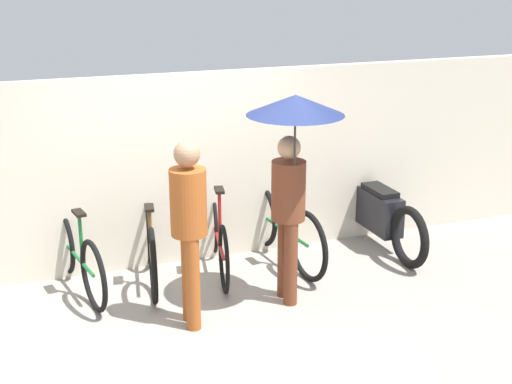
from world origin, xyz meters
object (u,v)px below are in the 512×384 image
at_px(parked_bicycle_0, 77,255).
at_px(pedestrian_leading, 189,220).
at_px(parked_bicycle_1, 150,245).
at_px(parked_bicycle_2, 218,237).
at_px(motorcycle, 379,213).
at_px(pedestrian_center, 292,149).
at_px(parked_bicycle_3, 283,228).

relative_size(parked_bicycle_0, pedestrian_leading, 0.98).
relative_size(parked_bicycle_1, parked_bicycle_2, 0.99).
bearing_deg(motorcycle, parked_bicycle_1, 90.04).
bearing_deg(parked_bicycle_0, motorcycle, -99.96).
height_order(parked_bicycle_0, parked_bicycle_1, parked_bicycle_0).
height_order(pedestrian_center, motorcycle, pedestrian_center).
xyz_separation_m(parked_bicycle_1, pedestrian_center, (1.13, -0.98, 1.15)).
bearing_deg(parked_bicycle_0, pedestrian_center, -128.38).
distance_m(parked_bicycle_1, pedestrian_leading, 1.22).
xyz_separation_m(parked_bicycle_0, parked_bicycle_2, (1.45, -0.01, 0.00)).
height_order(parked_bicycle_3, pedestrian_leading, pedestrian_leading).
relative_size(parked_bicycle_3, motorcycle, 0.91).
relative_size(parked_bicycle_1, parked_bicycle_3, 0.94).
distance_m(parked_bicycle_2, parked_bicycle_3, 0.72).
xyz_separation_m(parked_bicycle_3, pedestrian_center, (-0.31, -0.96, 1.15)).
height_order(parked_bicycle_2, pedestrian_leading, pedestrian_leading).
relative_size(parked_bicycle_1, pedestrian_center, 0.83).
xyz_separation_m(pedestrian_leading, motorcycle, (2.51, 1.08, -0.62)).
bearing_deg(parked_bicycle_0, parked_bicycle_1, -102.23).
bearing_deg(parked_bicycle_0, pedestrian_leading, -150.98).
bearing_deg(pedestrian_leading, motorcycle, -152.85).
bearing_deg(parked_bicycle_3, parked_bicycle_0, 82.51).
height_order(parked_bicycle_3, pedestrian_center, pedestrian_center).
xyz_separation_m(parked_bicycle_2, motorcycle, (1.93, 0.02, 0.02)).
relative_size(pedestrian_leading, motorcycle, 0.87).
xyz_separation_m(parked_bicycle_1, parked_bicycle_3, (1.45, -0.01, 0.00)).
relative_size(pedestrian_center, motorcycle, 1.03).
bearing_deg(parked_bicycle_2, parked_bicycle_1, 102.38).
bearing_deg(pedestrian_leading, parked_bicycle_2, -114.92).
xyz_separation_m(parked_bicycle_3, motorcycle, (1.20, 0.05, 0.00)).
bearing_deg(parked_bicycle_1, pedestrian_leading, -162.93).
distance_m(parked_bicycle_0, parked_bicycle_1, 0.73).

